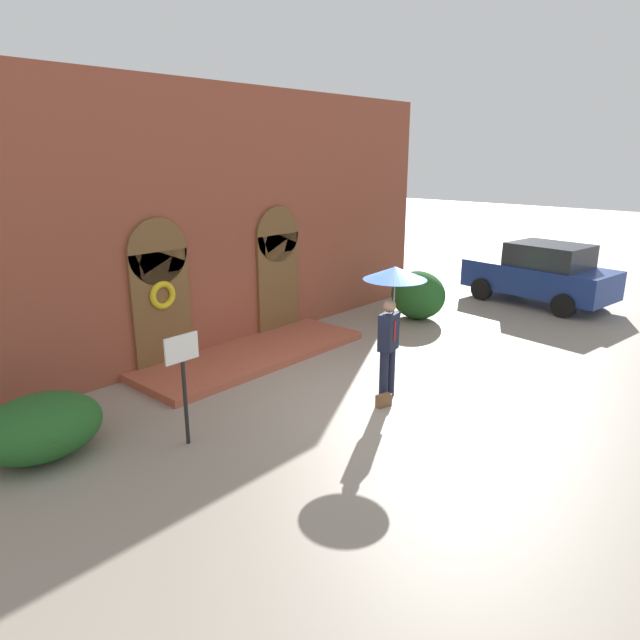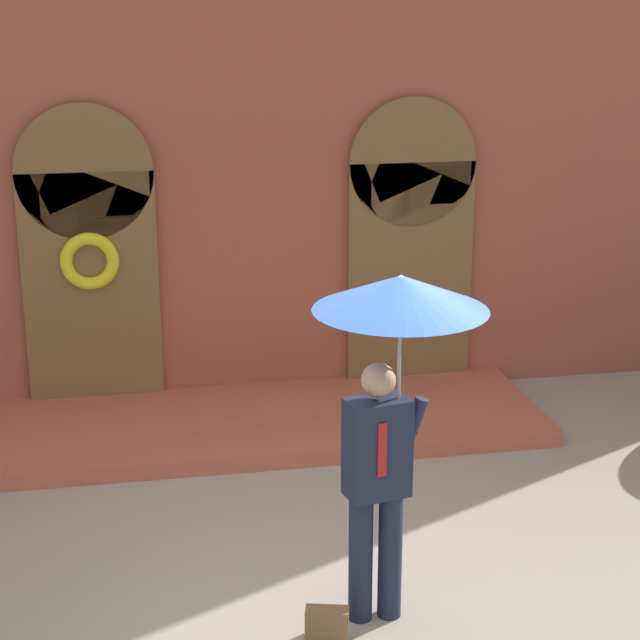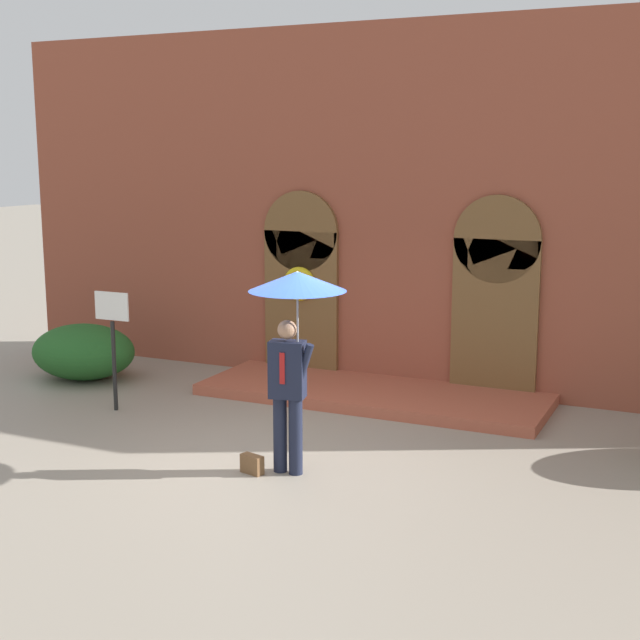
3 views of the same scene
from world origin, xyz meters
name	(u,v)px [view 3 (image 3 of 3)]	position (x,y,z in m)	size (l,w,h in m)	color
ground_plane	(279,463)	(0.00, 0.00, 0.00)	(80.00, 80.00, 0.00)	gray
building_facade	(400,216)	(0.00, 4.15, 2.68)	(14.00, 2.30, 5.60)	brown
person_with_umbrella	(295,311)	(0.34, -0.24, 1.91)	(1.10, 1.10, 2.36)	#191E33
handbag	(252,464)	(-0.13, -0.44, 0.11)	(0.28, 0.12, 0.22)	brown
sign_post	(113,331)	(-3.16, 1.00, 1.16)	(0.56, 0.06, 1.72)	black
shrub_left	(83,352)	(-4.76, 2.27, 0.45)	(1.75, 1.45, 0.90)	#235B23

